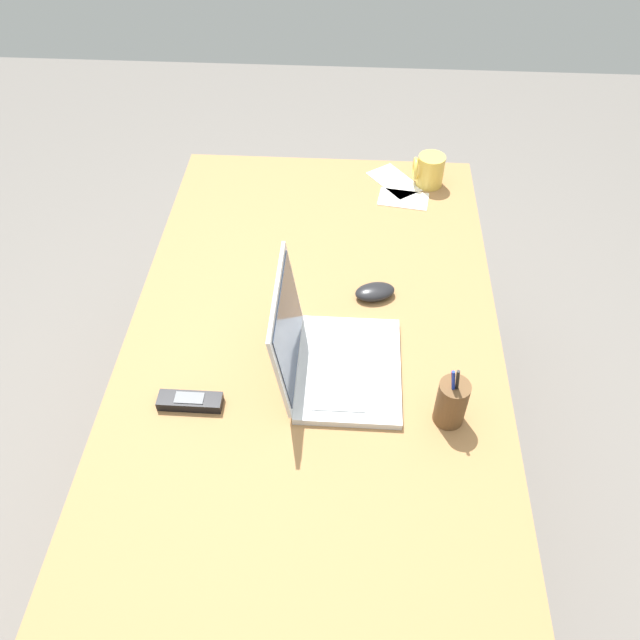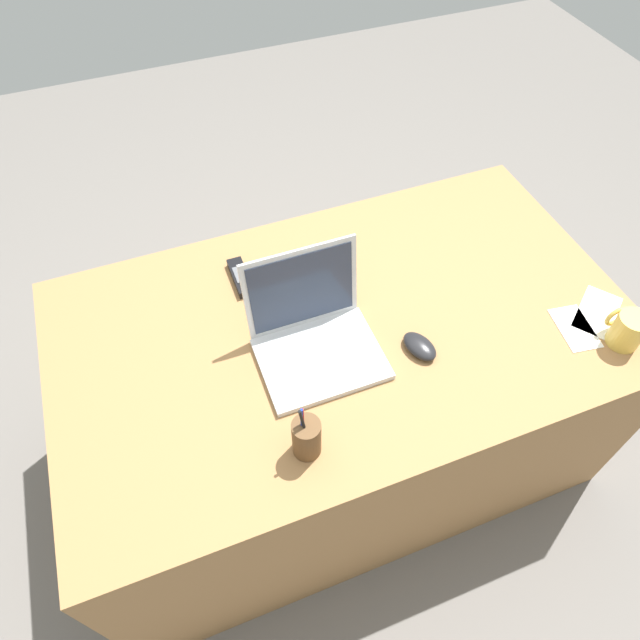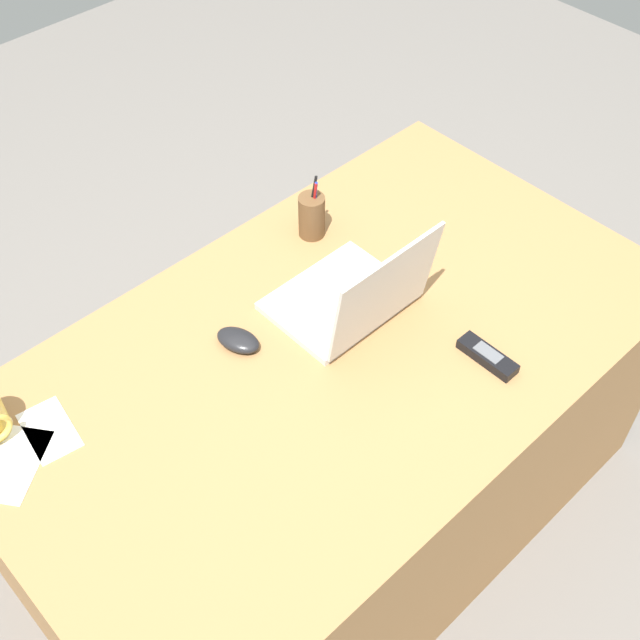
{
  "view_description": "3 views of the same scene",
  "coord_description": "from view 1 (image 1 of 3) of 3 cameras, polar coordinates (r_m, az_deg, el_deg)",
  "views": [
    {
      "loc": [
        -1.04,
        -0.08,
        1.88
      ],
      "look_at": [
        -0.04,
        -0.02,
        0.82
      ],
      "focal_mm": 35.92,
      "sensor_mm": 36.0,
      "label": 1
    },
    {
      "loc": [
        -0.4,
        -0.86,
        1.93
      ],
      "look_at": [
        -0.07,
        0.0,
        0.76
      ],
      "focal_mm": 31.63,
      "sensor_mm": 36.0,
      "label": 2
    },
    {
      "loc": [
        0.83,
        0.84,
        2.11
      ],
      "look_at": [
        -0.01,
        -0.05,
        0.76
      ],
      "focal_mm": 46.09,
      "sensor_mm": 36.0,
      "label": 3
    }
  ],
  "objects": [
    {
      "name": "paper_note_near_laptop",
      "position": [
        2.08,
        6.68,
        12.17
      ],
      "size": [
        0.2,
        0.18,
        0.0
      ],
      "primitive_type": "cube",
      "rotation": [
        0.0,
        0.0,
        0.65
      ],
      "color": "white",
      "rests_on": "desk"
    },
    {
      "name": "desk",
      "position": [
        1.85,
        -0.55,
        -8.9
      ],
      "size": [
        1.58,
        0.92,
        0.71
      ],
      "primitive_type": "cube",
      "color": "#9E7042",
      "rests_on": "ground"
    },
    {
      "name": "cordless_phone",
      "position": [
        1.46,
        -11.5,
        -7.11
      ],
      "size": [
        0.04,
        0.14,
        0.03
      ],
      "color": "black",
      "rests_on": "desk"
    },
    {
      "name": "laptop",
      "position": [
        1.46,
        0.79,
        -3.2
      ],
      "size": [
        0.31,
        0.28,
        0.26
      ],
      "color": "silver",
      "rests_on": "desk"
    },
    {
      "name": "pen_holder",
      "position": [
        1.39,
        11.64,
        -7.19
      ],
      "size": [
        0.07,
        0.07,
        0.18
      ],
      "color": "brown",
      "rests_on": "desk"
    },
    {
      "name": "computer_mouse",
      "position": [
        1.66,
        4.91,
        2.52
      ],
      "size": [
        0.09,
        0.12,
        0.03
      ],
      "primitive_type": "ellipsoid",
      "rotation": [
        0.0,
        0.0,
        0.29
      ],
      "color": "black",
      "rests_on": "desk"
    },
    {
      "name": "paper_note_left",
      "position": [
        2.0,
        7.44,
        10.64
      ],
      "size": [
        0.11,
        0.16,
        0.0
      ],
      "primitive_type": "cube",
      "rotation": [
        0.0,
        0.0,
        -0.15
      ],
      "color": "white",
      "rests_on": "desk"
    },
    {
      "name": "coffee_mug_white",
      "position": [
        2.05,
        9.7,
        13.0
      ],
      "size": [
        0.08,
        0.09,
        0.1
      ],
      "color": "#E0BC4C",
      "rests_on": "desk"
    },
    {
      "name": "ground_plane",
      "position": [
        2.15,
        -0.48,
        -14.3
      ],
      "size": [
        6.0,
        6.0,
        0.0
      ],
      "primitive_type": "plane",
      "color": "slate"
    }
  ]
}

